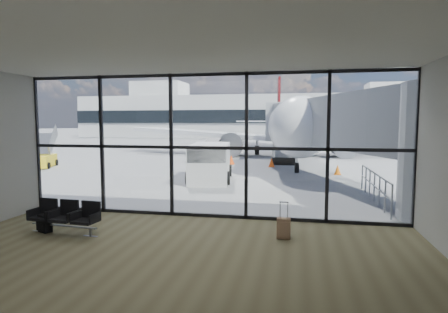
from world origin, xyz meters
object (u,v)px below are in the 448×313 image
(service_van, at_px, (210,162))
(seating_row, at_px, (66,215))
(backpack, at_px, (45,223))
(airliner, at_px, (285,126))
(suitcase, at_px, (284,228))
(mobile_stairs, at_px, (40,159))
(belt_loader, at_px, (205,154))

(service_van, bearing_deg, seating_row, -108.56)
(backpack, bearing_deg, seating_row, 30.25)
(backpack, xyz_separation_m, airliner, (5.52, 26.45, 2.41))
(suitcase, xyz_separation_m, service_van, (-4.06, 9.01, 0.67))
(suitcase, xyz_separation_m, airliner, (-0.88, 25.77, 2.38))
(seating_row, bearing_deg, airliner, 84.16)
(airliner, xyz_separation_m, mobile_stairs, (-15.56, -13.39, -2.13))
(backpack, bearing_deg, suitcase, 28.60)
(service_van, relative_size, mobile_stairs, 1.30)
(suitcase, distance_m, airliner, 25.90)
(seating_row, xyz_separation_m, mobile_stairs, (-10.65, 12.97, 0.04))
(seating_row, distance_m, service_van, 9.76)
(backpack, height_order, airliner, airliner)
(suitcase, relative_size, airliner, 0.03)
(airliner, height_order, service_van, airliner)
(service_van, distance_m, mobile_stairs, 12.85)
(seating_row, relative_size, airliner, 0.06)
(seating_row, relative_size, belt_loader, 0.52)
(belt_loader, bearing_deg, mobile_stairs, -142.46)
(airliner, xyz_separation_m, belt_loader, (-5.71, -7.84, -2.09))
(suitcase, distance_m, service_van, 9.90)
(backpack, height_order, mobile_stairs, mobile_stairs)
(backpack, relative_size, belt_loader, 0.14)
(belt_loader, relative_size, mobile_stairs, 1.10)
(suitcase, relative_size, service_van, 0.21)
(suitcase, xyz_separation_m, mobile_stairs, (-16.44, 12.38, 0.25))
(backpack, relative_size, suitcase, 0.56)
(seating_row, xyz_separation_m, service_van, (1.73, 9.60, 0.47))
(backpack, xyz_separation_m, service_van, (2.35, 9.68, 0.70))
(service_van, xyz_separation_m, belt_loader, (-2.54, 8.93, -0.39))
(service_van, xyz_separation_m, mobile_stairs, (-12.39, 3.38, -0.43))
(backpack, xyz_separation_m, suitcase, (6.40, 0.67, 0.03))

